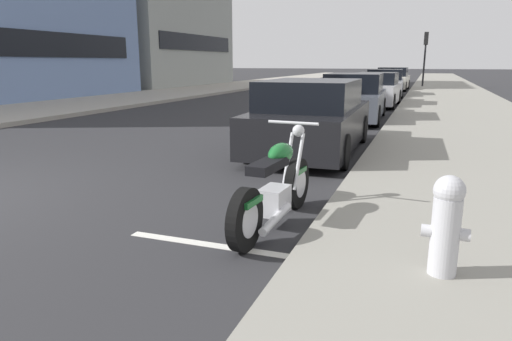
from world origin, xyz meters
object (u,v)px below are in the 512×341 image
at_px(parked_car_across_street, 312,118).
at_px(parked_car_at_intersection, 376,90).
at_px(parked_car_near_corner, 393,80).
at_px(parked_car_behind_motorcycle, 385,84).
at_px(parked_car_mid_block, 354,98).
at_px(traffic_signal_near_corner, 426,47).
at_px(parked_motorcycle, 276,189).
at_px(fire_hydrant, 446,223).

relative_size(parked_car_across_street, parked_car_at_intersection, 1.04).
bearing_deg(parked_car_at_intersection, parked_car_near_corner, 1.91).
bearing_deg(parked_car_behind_motorcycle, parked_car_at_intersection, 179.06).
bearing_deg(parked_car_at_intersection, parked_car_mid_block, 179.41).
height_order(parked_car_at_intersection, traffic_signal_near_corner, traffic_signal_near_corner).
distance_m(parked_car_across_street, parked_car_near_corner, 22.74).
distance_m(parked_car_mid_block, parked_car_behind_motorcycle, 11.18).
relative_size(parked_motorcycle, parked_car_near_corner, 0.46).
xyz_separation_m(parked_car_behind_motorcycle, parked_car_near_corner, (5.90, -0.00, 0.01)).
height_order(parked_car_at_intersection, parked_car_behind_motorcycle, parked_car_behind_motorcycle).
height_order(parked_car_across_street, parked_car_near_corner, parked_car_near_corner).
distance_m(parked_car_at_intersection, parked_car_near_corner, 11.90).
distance_m(parked_motorcycle, parked_car_behind_motorcycle, 21.24).
bearing_deg(parked_car_mid_block, parked_car_at_intersection, -3.79).
height_order(parked_car_behind_motorcycle, traffic_signal_near_corner, traffic_signal_near_corner).
height_order(parked_car_across_street, parked_car_behind_motorcycle, parked_car_across_street).
relative_size(parked_motorcycle, traffic_signal_near_corner, 0.58).
relative_size(parked_car_behind_motorcycle, parked_car_near_corner, 1.01).
bearing_deg(fire_hydrant, parked_car_mid_block, 12.16).
relative_size(parked_car_across_street, parked_car_near_corner, 0.95).
xyz_separation_m(parked_car_mid_block, parked_car_near_corner, (17.08, 0.03, -0.01)).
height_order(parked_car_mid_block, traffic_signal_near_corner, traffic_signal_near_corner).
xyz_separation_m(parked_car_across_street, parked_car_near_corner, (22.74, 0.04, -0.02)).
distance_m(parked_motorcycle, parked_car_near_corner, 27.14).
bearing_deg(parked_car_across_street, parked_car_at_intersection, -2.00).
xyz_separation_m(parked_motorcycle, fire_hydrant, (-0.96, -1.71, 0.14)).
bearing_deg(parked_motorcycle, parked_car_at_intersection, 6.04).
relative_size(parked_car_near_corner, fire_hydrant, 5.72).
relative_size(parked_motorcycle, parked_car_mid_block, 0.49).
bearing_deg(parked_car_near_corner, traffic_signal_near_corner, -29.82).
bearing_deg(parked_car_at_intersection, parked_car_behind_motorcycle, 2.81).
bearing_deg(parked_car_at_intersection, traffic_signal_near_corner, -5.21).
distance_m(parked_motorcycle, parked_car_across_street, 4.45).
height_order(parked_car_near_corner, traffic_signal_near_corner, traffic_signal_near_corner).
relative_size(fire_hydrant, traffic_signal_near_corner, 0.22).
bearing_deg(traffic_signal_near_corner, parked_car_behind_motorcycle, 168.50).
bearing_deg(parked_car_across_street, parked_car_mid_block, -1.19).
height_order(parked_car_behind_motorcycle, parked_car_near_corner, parked_car_near_corner).
height_order(parked_car_mid_block, fire_hydrant, parked_car_mid_block).
distance_m(parked_car_at_intersection, traffic_signal_near_corner, 15.20).
height_order(parked_car_across_street, parked_car_mid_block, parked_car_across_street).
distance_m(parked_car_across_street, fire_hydrant, 5.85).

